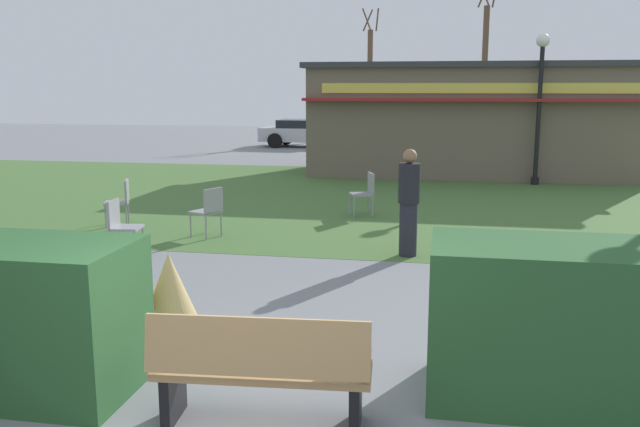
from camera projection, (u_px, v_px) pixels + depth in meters
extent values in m
cube|color=#446B33|center=(379.00, 198.00, 16.19)|extent=(36.00, 12.00, 0.01)
cube|color=tan|center=(263.00, 370.00, 5.24)|extent=(1.73, 0.60, 0.06)
cube|color=tan|center=(256.00, 347.00, 4.98)|extent=(1.70, 0.25, 0.44)
cube|color=black|center=(173.00, 392.00, 5.36)|extent=(0.11, 0.44, 0.45)
cube|color=black|center=(356.00, 402.00, 5.21)|extent=(0.11, 0.44, 0.45)
cube|color=tan|center=(162.00, 351.00, 5.31)|extent=(0.09, 0.44, 0.06)
cube|color=tan|center=(367.00, 360.00, 5.14)|extent=(0.09, 0.44, 0.06)
cube|color=#28562B|center=(597.00, 326.00, 5.57)|extent=(2.75, 1.10, 1.35)
cone|color=tan|center=(170.00, 301.00, 6.78)|extent=(0.80, 0.80, 1.00)
cone|color=tan|center=(134.00, 301.00, 6.85)|extent=(0.58, 0.58, 0.96)
cone|color=tan|center=(138.00, 301.00, 6.59)|extent=(0.55, 0.55, 1.11)
cylinder|color=black|center=(535.00, 181.00, 18.36)|extent=(0.22, 0.22, 0.20)
cylinder|color=black|center=(539.00, 117.00, 18.03)|extent=(0.12, 0.12, 3.68)
sphere|color=white|center=(543.00, 40.00, 17.66)|extent=(0.36, 0.36, 0.36)
cube|color=#6B5B4C|center=(472.00, 122.00, 20.38)|extent=(9.55, 3.62, 3.17)
cube|color=#333338|center=(474.00, 66.00, 20.07)|extent=(9.85, 3.92, 0.16)
cube|color=maroon|center=(476.00, 100.00, 18.33)|extent=(9.65, 0.36, 0.08)
cube|color=#D8CC4C|center=(476.00, 88.00, 18.43)|extent=(8.60, 0.04, 0.28)
cube|color=gray|center=(361.00, 194.00, 13.86)|extent=(0.56, 0.56, 0.04)
cube|color=gray|center=(371.00, 183.00, 13.85)|extent=(0.19, 0.43, 0.44)
cylinder|color=gray|center=(350.00, 204.00, 14.05)|extent=(0.03, 0.03, 0.45)
cylinder|color=gray|center=(354.00, 207.00, 13.68)|extent=(0.03, 0.03, 0.45)
cylinder|color=gray|center=(368.00, 203.00, 14.11)|extent=(0.03, 0.03, 0.45)
cylinder|color=gray|center=(372.00, 206.00, 13.74)|extent=(0.03, 0.03, 0.45)
cube|color=gray|center=(117.00, 203.00, 12.83)|extent=(0.57, 0.57, 0.04)
cube|color=gray|center=(127.00, 191.00, 12.83)|extent=(0.19, 0.43, 0.44)
cylinder|color=gray|center=(108.00, 213.00, 13.02)|extent=(0.03, 0.03, 0.45)
cylinder|color=gray|center=(106.00, 216.00, 12.66)|extent=(0.03, 0.03, 0.45)
cylinder|color=gray|center=(129.00, 212.00, 13.09)|extent=(0.03, 0.03, 0.45)
cylinder|color=gray|center=(126.00, 216.00, 12.72)|extent=(0.03, 0.03, 0.45)
cube|color=gray|center=(127.00, 228.00, 10.56)|extent=(0.49, 0.49, 0.04)
cube|color=gray|center=(113.00, 214.00, 10.53)|extent=(0.09, 0.44, 0.44)
cylinder|color=gray|center=(135.00, 245.00, 10.40)|extent=(0.03, 0.03, 0.45)
cylinder|color=gray|center=(143.00, 239.00, 10.77)|extent=(0.03, 0.03, 0.45)
cylinder|color=gray|center=(111.00, 244.00, 10.43)|extent=(0.03, 0.03, 0.45)
cylinder|color=gray|center=(120.00, 239.00, 10.80)|extent=(0.03, 0.03, 0.45)
cube|color=gray|center=(206.00, 212.00, 11.89)|extent=(0.59, 0.59, 0.04)
cube|color=gray|center=(213.00, 201.00, 11.74)|extent=(0.22, 0.42, 0.44)
cylinder|color=gray|center=(206.00, 221.00, 12.20)|extent=(0.03, 0.03, 0.45)
cylinder|color=gray|center=(191.00, 225.00, 11.89)|extent=(0.03, 0.03, 0.45)
cylinder|color=gray|center=(221.00, 224.00, 11.98)|extent=(0.03, 0.03, 0.45)
cylinder|color=gray|center=(206.00, 227.00, 11.68)|extent=(0.03, 0.03, 0.45)
cylinder|color=#23232D|center=(408.00, 229.00, 10.55)|extent=(0.28, 0.28, 0.85)
cylinder|color=black|center=(409.00, 183.00, 10.41)|extent=(0.34, 0.34, 0.62)
sphere|color=#8C6647|center=(410.00, 156.00, 10.34)|extent=(0.22, 0.22, 0.22)
cube|color=#B7BABF|center=(309.00, 134.00, 29.94)|extent=(4.27, 1.98, 0.60)
cube|color=black|center=(305.00, 125.00, 29.89)|extent=(2.38, 1.68, 0.44)
cylinder|color=black|center=(341.00, 139.00, 30.58)|extent=(0.65, 0.25, 0.64)
cylinder|color=black|center=(333.00, 142.00, 28.82)|extent=(0.65, 0.25, 0.64)
cylinder|color=black|center=(286.00, 138.00, 31.15)|extent=(0.65, 0.25, 0.64)
cylinder|color=black|center=(275.00, 141.00, 29.39)|extent=(0.65, 0.25, 0.64)
cube|color=silver|center=(433.00, 136.00, 28.96)|extent=(4.32, 2.11, 0.60)
cube|color=black|center=(430.00, 126.00, 28.90)|extent=(2.42, 1.75, 0.44)
cylinder|color=black|center=(461.00, 140.00, 29.76)|extent=(0.65, 0.27, 0.64)
cylinder|color=black|center=(466.00, 143.00, 27.96)|extent=(0.65, 0.27, 0.64)
cylinder|color=black|center=(402.00, 139.00, 30.04)|extent=(0.65, 0.27, 0.64)
cylinder|color=black|center=(403.00, 143.00, 28.24)|extent=(0.65, 0.27, 0.64)
cube|color=black|center=(568.00, 138.00, 27.96)|extent=(4.27, 1.97, 0.60)
cube|color=black|center=(565.00, 127.00, 27.91)|extent=(2.37, 1.68, 0.44)
cylinder|color=black|center=(594.00, 142.00, 28.72)|extent=(0.65, 0.25, 0.64)
cylinder|color=black|center=(606.00, 145.00, 26.93)|extent=(0.65, 0.25, 0.64)
cylinder|color=black|center=(532.00, 141.00, 29.08)|extent=(0.65, 0.25, 0.64)
cylinder|color=black|center=(539.00, 145.00, 27.29)|extent=(0.65, 0.25, 0.64)
cylinder|color=brown|center=(370.00, 84.00, 35.30)|extent=(0.28, 0.28, 5.55)
cylinder|color=brown|center=(377.00, 20.00, 34.74)|extent=(0.25, 0.58, 1.12)
cylinder|color=brown|center=(368.00, 20.00, 35.02)|extent=(0.54, 0.36, 1.12)
cylinder|color=brown|center=(367.00, 19.00, 34.43)|extent=(0.54, 0.35, 1.12)
cylinder|color=brown|center=(484.00, 75.00, 31.58)|extent=(0.28, 0.28, 6.33)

